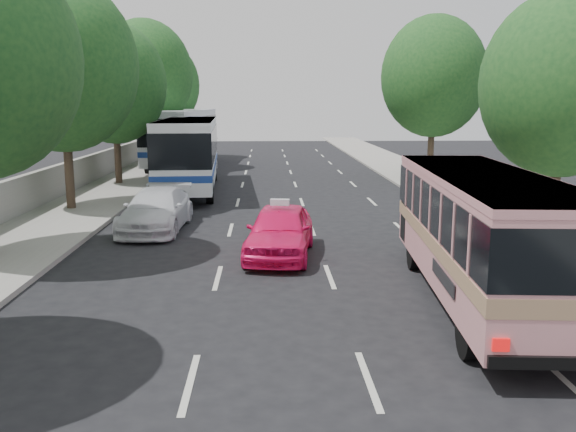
{
  "coord_description": "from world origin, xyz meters",
  "views": [
    {
      "loc": [
        -0.66,
        -11.21,
        4.47
      ],
      "look_at": [
        -0.08,
        4.07,
        1.6
      ],
      "focal_mm": 38.0,
      "sensor_mm": 36.0,
      "label": 1
    }
  ],
  "objects_px": {
    "white_pickup": "(156,210)",
    "tour_coach_rear": "(182,133)",
    "pink_bus": "(482,223)",
    "pink_taxi": "(280,231)",
    "tour_coach_front": "(189,148)"
  },
  "relations": [
    {
      "from": "pink_bus",
      "to": "tour_coach_rear",
      "type": "bearing_deg",
      "value": 114.09
    },
    {
      "from": "tour_coach_rear",
      "to": "tour_coach_front",
      "type": "bearing_deg",
      "value": -77.57
    },
    {
      "from": "pink_bus",
      "to": "white_pickup",
      "type": "bearing_deg",
      "value": 140.82
    },
    {
      "from": "pink_taxi",
      "to": "white_pickup",
      "type": "relative_size",
      "value": 0.9
    },
    {
      "from": "pink_bus",
      "to": "pink_taxi",
      "type": "bearing_deg",
      "value": 139.55
    },
    {
      "from": "pink_taxi",
      "to": "white_pickup",
      "type": "distance_m",
      "value": 5.76
    },
    {
      "from": "pink_bus",
      "to": "pink_taxi",
      "type": "distance_m",
      "value": 6.27
    },
    {
      "from": "tour_coach_front",
      "to": "pink_bus",
      "type": "bearing_deg",
      "value": -67.82
    },
    {
      "from": "tour_coach_front",
      "to": "pink_taxi",
      "type": "bearing_deg",
      "value": -76.1
    },
    {
      "from": "pink_bus",
      "to": "white_pickup",
      "type": "height_order",
      "value": "pink_bus"
    },
    {
      "from": "white_pickup",
      "to": "tour_coach_rear",
      "type": "bearing_deg",
      "value": 97.7
    },
    {
      "from": "white_pickup",
      "to": "tour_coach_front",
      "type": "height_order",
      "value": "tour_coach_front"
    },
    {
      "from": "pink_bus",
      "to": "white_pickup",
      "type": "relative_size",
      "value": 1.88
    },
    {
      "from": "pink_bus",
      "to": "tour_coach_rear",
      "type": "relative_size",
      "value": 0.7
    },
    {
      "from": "pink_bus",
      "to": "pink_taxi",
      "type": "relative_size",
      "value": 2.09
    }
  ]
}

